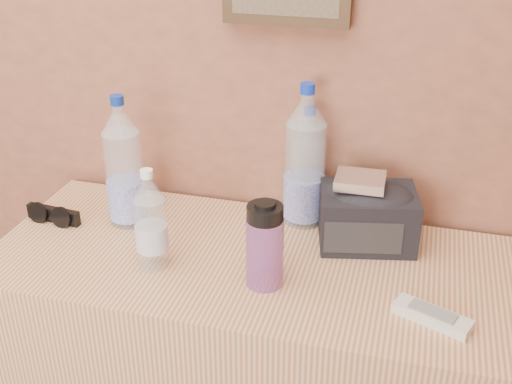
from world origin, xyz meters
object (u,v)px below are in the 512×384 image
pet_large_a (124,168)px  pet_large_c (307,172)px  nalgene_bottle (265,244)px  ac_remote (432,316)px  sunglasses (54,215)px  pet_large_b (305,163)px  toiletry_bag (368,214)px  pet_small (151,225)px  foil_packet (360,181)px

pet_large_a → pet_large_c: 0.46m
nalgene_bottle → ac_remote: bearing=-6.2°
pet_large_c → sunglasses: (-0.62, -0.18, -0.12)m
pet_large_a → ac_remote: bearing=-15.5°
pet_large_b → sunglasses: 0.66m
sunglasses → toiletry_bag: 0.80m
pet_small → toiletry_bag: 0.51m
pet_large_b → pet_large_c: bearing=43.4°
pet_large_a → pet_small: size_ratio=1.40×
pet_large_b → ac_remote: 0.49m
pet_small → foil_packet: size_ratio=2.11×
foil_packet → nalgene_bottle: bearing=-127.0°
pet_large_b → pet_large_c: pet_large_b is taller
pet_large_b → foil_packet: (0.14, -0.07, 0.00)m
pet_large_b → pet_large_a: bearing=-164.4°
sunglasses → ac_remote: bearing=-4.0°
pet_large_a → nalgene_bottle: (0.41, -0.17, -0.05)m
pet_large_b → pet_small: bearing=-134.7°
sunglasses → nalgene_bottle: bearing=-6.0°
pet_large_c → pet_small: 0.42m
foil_packet → pet_large_c: bearing=152.0°
foil_packet → pet_small: bearing=-152.6°
pet_large_b → nalgene_bottle: (-0.03, -0.29, -0.06)m
pet_large_c → nalgene_bottle: (-0.03, -0.30, -0.04)m
pet_small → toiletry_bag: (0.46, 0.23, -0.03)m
pet_large_a → pet_large_c: pet_large_a is taller
pet_large_b → toiletry_bag: 0.20m
pet_large_b → toiletry_bag: pet_large_b is taller
pet_large_a → pet_large_c: bearing=16.2°
toiletry_bag → sunglasses: bearing=175.7°
pet_large_c → pet_small: (-0.30, -0.30, -0.03)m
ac_remote → nalgene_bottle: bearing=-164.1°
ac_remote → toiletry_bag: size_ratio=0.71×
pet_large_a → pet_small: bearing=-50.1°
pet_large_a → nalgene_bottle: bearing=-23.1°
nalgene_bottle → pet_large_c: bearing=83.9°
nalgene_bottle → foil_packet: (0.17, 0.23, 0.07)m
pet_large_a → ac_remote: size_ratio=2.14×
pet_small → pet_large_b: bearing=45.3°
pet_large_b → foil_packet: size_ratio=3.20×
pet_large_a → foil_packet: pet_large_a is taller
pet_large_c → ac_remote: pet_large_c is taller
pet_large_c → ac_remote: bearing=-46.1°
foil_packet → pet_large_a: bearing=-174.7°
nalgene_bottle → toiletry_bag: size_ratio=0.89×
pet_large_c → nalgene_bottle: 0.30m
sunglasses → pet_large_a: bearing=21.1°
foil_packet → ac_remote: bearing=-54.7°
nalgene_bottle → pet_large_b: bearing=85.0°
pet_large_b → nalgene_bottle: pet_large_b is taller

